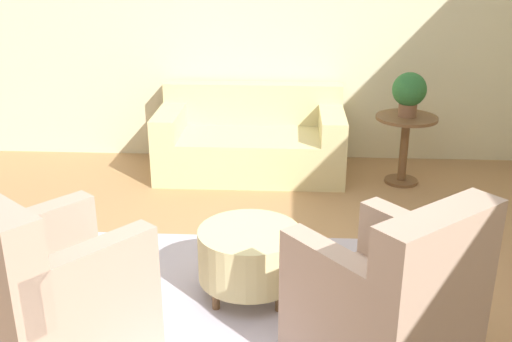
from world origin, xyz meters
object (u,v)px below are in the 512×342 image
couch (251,142)px  ottoman_table (249,254)px  side_table (405,137)px  armchair_right (389,307)px  potted_plant_on_side_table (409,92)px  armchair_left (50,297)px

couch → ottoman_table: couch is taller
couch → side_table: (1.49, -0.23, 0.15)m
couch → armchair_right: (0.93, -3.02, 0.09)m
side_table → potted_plant_on_side_table: (0.00, 0.00, 0.45)m
armchair_right → ottoman_table: bearing=137.7°
potted_plant_on_side_table → armchair_right: bearing=-101.4°
potted_plant_on_side_table → side_table: bearing=-90.0°
armchair_left → side_table: size_ratio=1.66×
armchair_left → ottoman_table: size_ratio=1.65×
couch → potted_plant_on_side_table: (1.49, -0.23, 0.60)m
ottoman_table → side_table: 2.48m
armchair_right → ottoman_table: (-0.79, 0.72, -0.10)m
armchair_left → potted_plant_on_side_table: (2.40, 2.79, 0.51)m
armchair_left → potted_plant_on_side_table: 3.72m
couch → armchair_left: 3.16m
armchair_right → side_table: armchair_right is taller
couch → potted_plant_on_side_table: potted_plant_on_side_table is taller
couch → side_table: bearing=-8.7°
ottoman_table → potted_plant_on_side_table: bearing=56.8°
couch → armchair_right: bearing=-72.9°
potted_plant_on_side_table → couch: bearing=171.3°
couch → ottoman_table: size_ratio=2.74×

